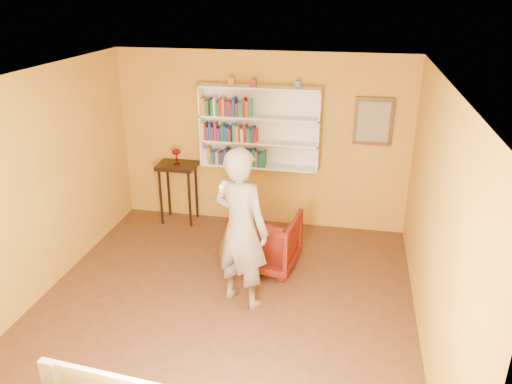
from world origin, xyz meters
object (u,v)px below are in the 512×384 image
(bookshelf, at_px, (260,127))
(console_table, at_px, (178,174))
(ruby_lustre, at_px, (176,153))
(person, at_px, (241,229))
(armchair, at_px, (266,240))

(bookshelf, height_order, console_table, bookshelf)
(bookshelf, xyz_separation_m, console_table, (-1.29, -0.16, -0.79))
(ruby_lustre, xyz_separation_m, person, (1.49, -2.02, -0.17))
(console_table, xyz_separation_m, person, (1.49, -2.02, 0.17))
(bookshelf, bearing_deg, ruby_lustre, -172.97)
(armchair, bearing_deg, person, 88.61)
(bookshelf, relative_size, person, 0.92)
(console_table, xyz_separation_m, armchair, (1.63, -1.12, -0.43))
(bookshelf, height_order, ruby_lustre, bookshelf)
(bookshelf, height_order, armchair, bookshelf)
(bookshelf, distance_m, armchair, 1.79)
(console_table, bearing_deg, armchair, -34.59)
(bookshelf, relative_size, ruby_lustre, 7.47)
(console_table, height_order, armchair, console_table)
(ruby_lustre, relative_size, armchair, 0.29)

